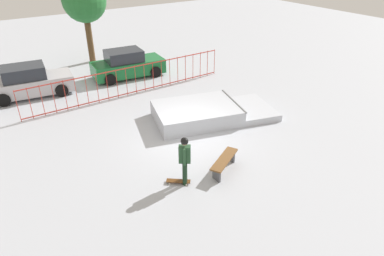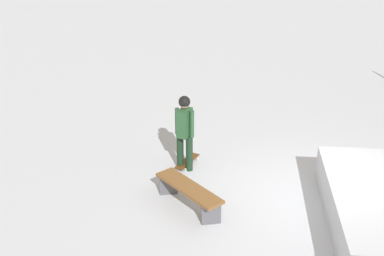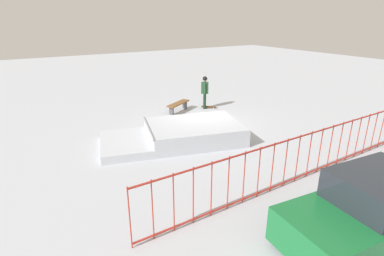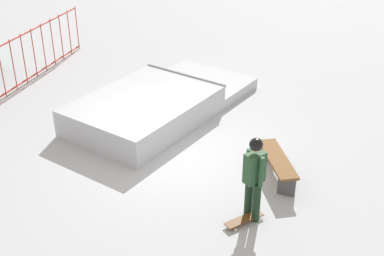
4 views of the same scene
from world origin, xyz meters
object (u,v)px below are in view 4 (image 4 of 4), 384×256
Objects in this scene: skater at (254,173)px; park_bench at (277,163)px; skate_ramp at (156,105)px; skateboard at (244,219)px.

park_bench is at bearing -151.33° from skater.
skate_ramp is 7.83× the size of skateboard.
skate_ramp reaches higher than park_bench.
skater reaches higher than skate_ramp.
park_bench is at bearing -150.12° from skateboard.
skater is 1.08× the size of park_bench.
skate_ramp is 4.77m from skater.
skateboard is (-3.49, -3.30, -0.24)m from skate_ramp.
skate_ramp reaches higher than skateboard.
park_bench is (1.72, -0.25, 0.28)m from skateboard.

